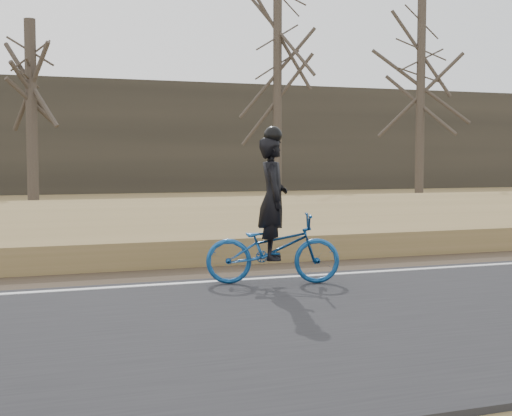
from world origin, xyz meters
name	(u,v)px	position (x,y,z in m)	size (l,w,h in m)	color
ground	(181,290)	(0.00, 0.00, 0.00)	(120.00, 120.00, 0.00)	olive
road	(236,328)	(0.00, -2.50, 0.03)	(120.00, 6.00, 0.06)	black
edge_line	(178,283)	(0.00, 0.20, 0.07)	(120.00, 0.12, 0.01)	silver
shoulder	(163,276)	(0.00, 1.20, 0.02)	(120.00, 1.60, 0.04)	#473A2B
embankment	(131,242)	(0.00, 4.20, 0.22)	(120.00, 5.00, 0.44)	olive
ballast	(104,225)	(0.00, 8.00, 0.23)	(120.00, 3.00, 0.45)	slate
railroad	(104,212)	(0.00, 8.00, 0.53)	(120.00, 2.40, 0.29)	black
treeline_backdrop	(48,137)	(0.00, 30.00, 3.00)	(120.00, 4.00, 6.00)	#383328
cyclist	(273,234)	(1.29, -0.22, 0.77)	(2.03, 1.20, 2.25)	navy
bare_tree_near_left	(32,119)	(-1.45, 13.29, 3.04)	(0.36, 0.36, 6.09)	#473E34
bare_tree_center	(277,95)	(8.37, 17.76, 4.44)	(0.36, 0.36, 8.88)	#473E34
bare_tree_right	(420,102)	(13.62, 15.33, 4.11)	(0.36, 0.36, 8.23)	#473E34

